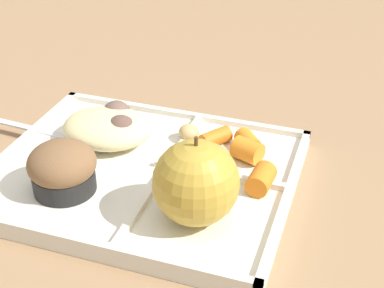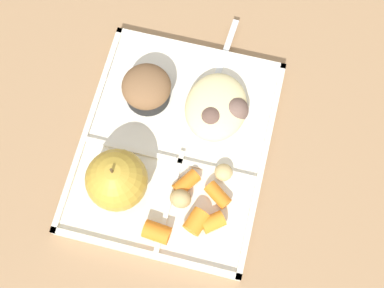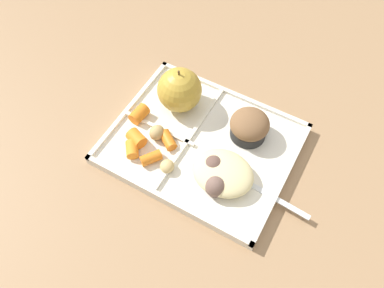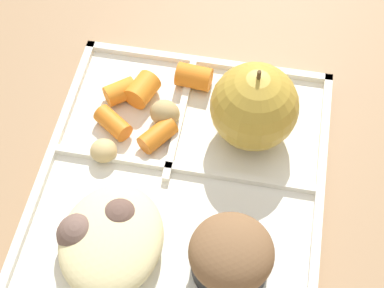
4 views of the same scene
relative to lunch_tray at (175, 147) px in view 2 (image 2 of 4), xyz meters
name	(u,v)px [view 2 (image 2 of 4)]	position (x,y,z in m)	size (l,w,h in m)	color
ground	(175,148)	(0.00, 0.00, -0.01)	(6.00, 6.00, 0.00)	#997551
lunch_tray	(175,147)	(0.00, 0.00, 0.00)	(0.32, 0.26, 0.02)	silver
green_apple	(117,180)	(-0.08, 0.06, 0.05)	(0.08, 0.08, 0.09)	#B79333
bran_muffin	(147,89)	(0.06, 0.06, 0.03)	(0.07, 0.07, 0.05)	black
carrot_slice_back	(157,232)	(-0.13, -0.01, 0.02)	(0.02, 0.02, 0.04)	orange
carrot_slice_diagonal	(196,222)	(-0.10, -0.06, 0.02)	(0.03, 0.03, 0.03)	orange
carrot_slice_center	(186,183)	(-0.05, -0.03, 0.02)	(0.02, 0.02, 0.04)	orange
carrot_slice_tilted	(213,222)	(-0.10, -0.08, 0.02)	(0.02, 0.02, 0.03)	orange
carrot_slice_small	(218,195)	(-0.06, -0.08, 0.02)	(0.02, 0.02, 0.04)	orange
potato_chunk_browned	(224,172)	(-0.02, -0.08, 0.02)	(0.02, 0.03, 0.02)	tan
potato_chunk_corner	(181,198)	(-0.08, -0.03, 0.02)	(0.03, 0.03, 0.03)	tan
egg_noodle_pile	(216,107)	(0.06, -0.05, 0.02)	(0.11, 0.09, 0.03)	beige
meatball_back	(228,103)	(0.08, -0.06, 0.02)	(0.03, 0.03, 0.03)	brown
meatball_front	(236,110)	(0.07, -0.07, 0.02)	(0.04, 0.04, 0.04)	brown
meatball_center	(210,117)	(0.05, -0.04, 0.02)	(0.04, 0.04, 0.04)	brown
meatball_side	(211,118)	(0.05, -0.04, 0.02)	(0.04, 0.04, 0.04)	brown
plastic_fork	(218,73)	(0.13, -0.03, 0.01)	(0.17, 0.03, 0.00)	silver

